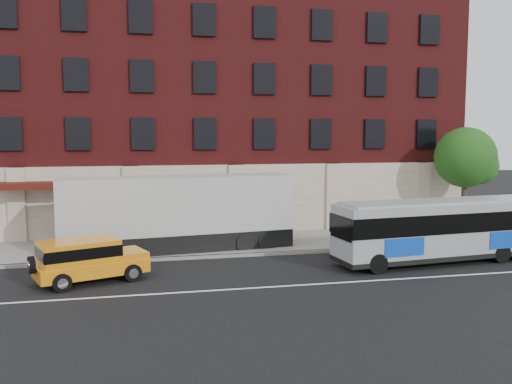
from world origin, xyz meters
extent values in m
plane|color=black|center=(0.00, 0.00, 0.00)|extent=(120.00, 120.00, 0.00)
cube|color=#99958B|center=(0.00, 9.00, 0.07)|extent=(60.00, 6.00, 0.15)
cube|color=#99958B|center=(0.00, 6.00, 0.07)|extent=(60.00, 0.25, 0.15)
cube|color=white|center=(0.00, 0.50, 0.01)|extent=(60.00, 0.12, 0.01)
cube|color=#5B1516|center=(0.00, 17.00, 7.65)|extent=(30.00, 10.00, 15.00)
cube|color=beige|center=(0.00, 11.85, 2.15)|extent=(30.00, 0.35, 4.00)
cube|color=#48110C|center=(-11.00, 11.00, 3.25)|extent=(4.20, 2.20, 0.30)
cube|color=beige|center=(-12.00, 11.75, 2.15)|extent=(0.90, 0.55, 4.00)
cube|color=beige|center=(-6.00, 11.75, 2.15)|extent=(0.90, 0.55, 4.00)
cube|color=beige|center=(0.00, 11.75, 2.15)|extent=(0.90, 0.55, 4.00)
cube|color=beige|center=(6.00, 11.75, 2.15)|extent=(0.90, 0.55, 4.00)
cube|color=beige|center=(12.00, 11.75, 2.15)|extent=(0.90, 0.55, 4.00)
cube|color=black|center=(-12.25, 11.92, 5.95)|extent=(1.30, 0.20, 1.80)
cube|color=black|center=(-8.75, 11.92, 5.95)|extent=(1.30, 0.20, 1.80)
cube|color=black|center=(-5.25, 11.92, 5.95)|extent=(1.30, 0.20, 1.80)
cube|color=black|center=(-1.75, 11.92, 5.95)|extent=(1.30, 0.20, 1.80)
cube|color=black|center=(1.75, 11.92, 5.95)|extent=(1.30, 0.20, 1.80)
cube|color=black|center=(5.25, 11.92, 5.95)|extent=(1.30, 0.20, 1.80)
cube|color=black|center=(8.75, 11.92, 5.95)|extent=(1.30, 0.20, 1.80)
cube|color=black|center=(12.25, 11.92, 5.95)|extent=(1.30, 0.20, 1.80)
cube|color=black|center=(-12.25, 11.92, 9.15)|extent=(1.30, 0.20, 1.80)
cube|color=black|center=(-8.75, 11.92, 9.15)|extent=(1.30, 0.20, 1.80)
cube|color=black|center=(-5.25, 11.92, 9.15)|extent=(1.30, 0.20, 1.80)
cube|color=black|center=(-1.75, 11.92, 9.15)|extent=(1.30, 0.20, 1.80)
cube|color=black|center=(1.75, 11.92, 9.15)|extent=(1.30, 0.20, 1.80)
cube|color=black|center=(5.25, 11.92, 9.15)|extent=(1.30, 0.20, 1.80)
cube|color=black|center=(8.75, 11.92, 9.15)|extent=(1.30, 0.20, 1.80)
cube|color=black|center=(12.25, 11.92, 9.15)|extent=(1.30, 0.20, 1.80)
cube|color=black|center=(-12.25, 11.92, 12.35)|extent=(1.30, 0.20, 1.80)
cube|color=black|center=(-8.75, 11.92, 12.35)|extent=(1.30, 0.20, 1.80)
cube|color=black|center=(-5.25, 11.92, 12.35)|extent=(1.30, 0.20, 1.80)
cube|color=black|center=(-1.75, 11.92, 12.35)|extent=(1.30, 0.20, 1.80)
cube|color=black|center=(1.75, 11.92, 12.35)|extent=(1.30, 0.20, 1.80)
cube|color=black|center=(5.25, 11.92, 12.35)|extent=(1.30, 0.20, 1.80)
cube|color=black|center=(8.75, 11.92, 12.35)|extent=(1.30, 0.20, 1.80)
cube|color=black|center=(12.25, 11.92, 12.35)|extent=(1.30, 0.20, 1.80)
cube|color=black|center=(-10.50, 11.78, 1.75)|extent=(2.60, 0.15, 2.80)
cube|color=black|center=(-4.50, 11.78, 1.75)|extent=(2.60, 0.15, 2.80)
cube|color=black|center=(1.50, 11.78, 1.75)|extent=(2.60, 0.15, 2.80)
cube|color=black|center=(7.50, 11.78, 1.75)|extent=(2.60, 0.15, 2.80)
cylinder|color=gray|center=(-8.50, 6.20, 1.25)|extent=(0.07, 0.07, 2.50)
cube|color=white|center=(-8.50, 6.05, 2.05)|extent=(0.30, 0.03, 0.40)
cube|color=white|center=(-8.50, 6.05, 1.55)|extent=(0.30, 0.03, 0.35)
cylinder|color=#332419|center=(13.50, 9.50, 1.65)|extent=(0.32, 0.32, 3.00)
sphere|color=#1D4C15|center=(13.50, 9.50, 4.55)|extent=(3.60, 3.60, 3.60)
sphere|color=#1D4C15|center=(14.20, 9.10, 4.05)|extent=(2.20, 2.20, 2.20)
sphere|color=#1D4C15|center=(12.90, 9.90, 4.15)|extent=(2.00, 2.00, 2.00)
cube|color=#93959D|center=(8.18, 2.88, 1.56)|extent=(10.72, 3.24, 2.51)
cube|color=black|center=(8.18, 2.88, 0.40)|extent=(10.77, 3.29, 0.22)
cube|color=#93959D|center=(8.18, 2.88, 2.86)|extent=(10.17, 2.93, 0.11)
cube|color=black|center=(8.18, 2.88, 1.98)|extent=(10.80, 3.32, 0.88)
cube|color=#0C3FB9|center=(5.49, 1.48, 1.10)|extent=(1.93, 0.23, 0.79)
cube|color=#0C3FB9|center=(10.69, 4.26, 1.10)|extent=(1.93, 0.23, 0.79)
cylinder|color=black|center=(4.25, 1.49, 0.44)|extent=(0.90, 0.35, 0.88)
cylinder|color=black|center=(4.05, 3.46, 0.44)|extent=(0.90, 0.35, 0.88)
cylinder|color=black|center=(10.73, 2.14, 0.44)|extent=(0.90, 0.35, 0.88)
cylinder|color=black|center=(10.53, 4.11, 0.44)|extent=(0.90, 0.35, 0.88)
cylinder|color=black|center=(11.58, 4.22, 0.44)|extent=(0.90, 0.35, 0.88)
cube|color=orange|center=(-7.55, 2.83, 0.58)|extent=(4.65, 3.18, 0.54)
cube|color=orange|center=(-8.01, 2.66, 1.30)|extent=(3.38, 2.67, 0.89)
cube|color=black|center=(-8.01, 2.66, 1.34)|extent=(3.43, 2.72, 0.45)
cube|color=orange|center=(-6.17, 3.34, 0.98)|extent=(1.85, 2.06, 0.27)
cube|color=black|center=(-5.52, 3.58, 0.63)|extent=(0.55, 1.36, 0.49)
cylinder|color=black|center=(-9.69, 2.03, 0.98)|extent=(0.42, 0.71, 0.68)
cylinder|color=black|center=(-5.94, 2.49, 0.36)|extent=(0.76, 0.48, 0.72)
cylinder|color=silver|center=(-5.94, 2.49, 0.36)|extent=(0.46, 0.39, 0.39)
cylinder|color=black|center=(-6.56, 4.13, 0.36)|extent=(0.76, 0.48, 0.72)
cylinder|color=silver|center=(-6.56, 4.13, 0.36)|extent=(0.46, 0.39, 0.39)
cylinder|color=black|center=(-8.54, 1.52, 0.36)|extent=(0.76, 0.48, 0.72)
cylinder|color=silver|center=(-8.54, 1.52, 0.36)|extent=(0.46, 0.39, 0.39)
cylinder|color=black|center=(-9.15, 3.17, 0.36)|extent=(0.76, 0.48, 0.72)
cylinder|color=silver|center=(-9.15, 3.17, 0.36)|extent=(0.46, 0.39, 0.39)
cube|color=black|center=(-3.71, 7.60, 0.53)|extent=(11.73, 3.65, 1.06)
cube|color=beige|center=(-3.71, 7.60, 2.45)|extent=(11.73, 3.69, 2.79)
cylinder|color=black|center=(-7.88, 5.99, 0.48)|extent=(0.99, 0.38, 0.96)
cylinder|color=black|center=(-8.14, 8.19, 0.48)|extent=(0.99, 0.38, 0.96)
cylinder|color=black|center=(-6.73, 6.13, 0.48)|extent=(0.99, 0.38, 0.96)
cylinder|color=black|center=(-6.99, 8.32, 0.48)|extent=(0.99, 0.38, 0.96)
cylinder|color=black|center=(-0.43, 6.88, 0.48)|extent=(0.99, 0.38, 0.96)
cylinder|color=black|center=(-0.69, 9.07, 0.48)|extent=(0.99, 0.38, 0.96)
cylinder|color=black|center=(0.71, 7.01, 0.48)|extent=(0.99, 0.38, 0.96)
cylinder|color=black|center=(0.45, 9.21, 0.48)|extent=(0.99, 0.38, 0.96)
camera|label=1|loc=(-5.78, -19.86, 5.95)|focal=38.70mm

